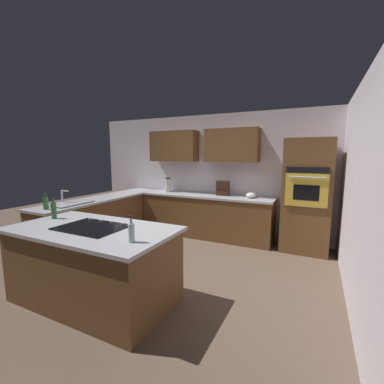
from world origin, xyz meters
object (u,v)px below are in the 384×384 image
at_px(wall_oven, 306,196).
at_px(mixing_bowl, 251,195).
at_px(second_bottle, 131,232).
at_px(oil_bottle, 54,210).
at_px(dish_soap_bottle, 46,202).
at_px(sink_unit, 70,203).
at_px(blender, 168,186).
at_px(cooktop, 92,227).
at_px(spice_rack, 223,188).

bearing_deg(wall_oven, mixing_bowl, -2.52).
bearing_deg(second_bottle, oil_bottle, -11.03).
bearing_deg(dish_soap_bottle, second_bottle, 163.86).
relative_size(sink_unit, blender, 2.14).
xyz_separation_m(cooktop, mixing_bowl, (-1.18, -2.90, 0.05)).
bearing_deg(wall_oven, oil_bottle, 42.80).
xyz_separation_m(cooktop, blender, (0.72, -2.90, 0.13)).
relative_size(wall_oven, second_bottle, 7.66).
distance_m(cooktop, second_bottle, 0.78).
height_order(blender, dish_soap_bottle, blender).
bearing_deg(mixing_bowl, oil_bottle, 54.79).
bearing_deg(spice_rack, blender, 1.77).
xyz_separation_m(mixing_bowl, second_bottle, (0.44, 3.10, 0.05)).
xyz_separation_m(spice_rack, dish_soap_bottle, (2.02, 2.51, -0.04)).
bearing_deg(spice_rack, second_bottle, 92.97).
bearing_deg(second_bottle, spice_rack, -87.03).
height_order(wall_oven, sink_unit, wall_oven).
relative_size(wall_oven, cooktop, 2.66).
bearing_deg(dish_soap_bottle, sink_unit, -83.05).
bearing_deg(spice_rack, sink_unit, 44.29).
distance_m(blender, second_bottle, 3.43).
bearing_deg(second_bottle, sink_unit, -26.38).
relative_size(blender, dish_soap_bottle, 1.19).
distance_m(sink_unit, spice_rack, 2.91).
relative_size(wall_oven, sink_unit, 2.89).
bearing_deg(dish_soap_bottle, cooktop, 163.41).
height_order(blender, mixing_bowl, blender).
xyz_separation_m(mixing_bowl, oil_bottle, (1.98, 2.80, 0.06)).
bearing_deg(sink_unit, oil_bottle, 130.90).
bearing_deg(cooktop, oil_bottle, -6.96).
distance_m(spice_rack, oil_bottle, 3.16).
bearing_deg(spice_rack, oil_bottle, 64.16).
bearing_deg(blender, mixing_bowl, -180.00).
height_order(blender, spice_rack, blender).
relative_size(sink_unit, oil_bottle, 2.38).
xyz_separation_m(blender, dish_soap_bottle, (0.72, 2.47, -0.03)).
relative_size(sink_unit, dish_soap_bottle, 2.54).
bearing_deg(wall_oven, cooktop, 52.60).
xyz_separation_m(sink_unit, dish_soap_bottle, (-0.06, 0.48, 0.09)).
distance_m(mixing_bowl, oil_bottle, 3.43).
xyz_separation_m(blender, second_bottle, (-1.46, 3.10, -0.04)).
bearing_deg(sink_unit, cooktop, 148.75).
relative_size(sink_unit, cooktop, 0.92).
height_order(sink_unit, blender, blender).
bearing_deg(second_bottle, blender, -64.73).
xyz_separation_m(sink_unit, cooktop, (-1.50, 0.91, -0.01)).
bearing_deg(oil_bottle, second_bottle, 168.97).
bearing_deg(cooktop, wall_oven, -127.40).
xyz_separation_m(dish_soap_bottle, oil_bottle, (-0.64, 0.33, 0.01)).
height_order(dish_soap_bottle, oil_bottle, oil_bottle).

